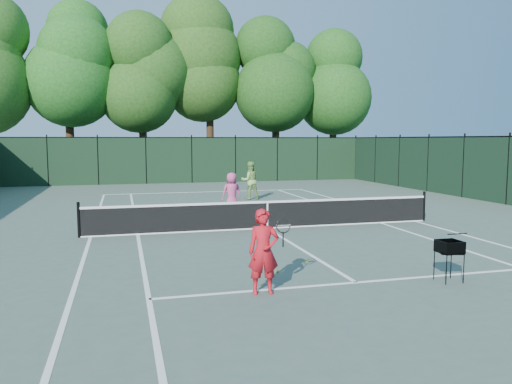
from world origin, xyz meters
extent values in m
plane|color=#49584C|center=(0.00, 0.00, 0.00)|extent=(90.00, 90.00, 0.00)
cube|color=white|center=(-5.49, 0.00, 0.00)|extent=(0.10, 23.77, 0.01)
cube|color=white|center=(5.49, 0.00, 0.00)|extent=(0.10, 23.77, 0.01)
cube|color=white|center=(-4.12, 0.00, 0.00)|extent=(0.10, 23.77, 0.01)
cube|color=white|center=(4.12, 0.00, 0.00)|extent=(0.10, 23.77, 0.01)
cube|color=white|center=(0.00, 11.88, 0.00)|extent=(10.97, 0.10, 0.01)
cube|color=white|center=(0.00, -6.40, 0.00)|extent=(8.23, 0.10, 0.01)
cube|color=white|center=(0.00, 6.40, 0.00)|extent=(8.23, 0.10, 0.01)
cube|color=white|center=(0.00, 0.00, 0.00)|extent=(0.10, 12.80, 0.01)
cube|color=black|center=(0.00, 0.00, 0.46)|extent=(11.60, 0.03, 0.85)
cube|color=white|center=(0.00, 0.00, 0.88)|extent=(11.60, 0.05, 0.07)
cube|color=white|center=(0.00, 0.00, 0.02)|extent=(11.60, 0.05, 0.04)
cube|color=white|center=(0.00, 0.00, 0.46)|extent=(0.05, 0.04, 0.91)
cylinder|color=black|center=(-5.80, 0.00, 0.53)|extent=(0.09, 0.09, 1.06)
cylinder|color=black|center=(5.80, 0.00, 0.53)|extent=(0.09, 0.09, 1.06)
cube|color=black|center=(0.00, 18.00, 1.50)|extent=(24.00, 0.05, 3.00)
cylinder|color=black|center=(-8.00, 22.00, 2.40)|extent=(0.56, 0.56, 4.80)
ellipsoid|color=#164E16|center=(-8.00, 22.00, 8.71)|extent=(6.80, 6.80, 10.54)
cylinder|color=black|center=(-3.00, 21.80, 2.15)|extent=(0.56, 0.56, 4.30)
ellipsoid|color=#1B4313|center=(-3.00, 21.80, 7.75)|extent=(6.00, 6.00, 9.30)
cylinder|color=black|center=(2.00, 22.30, 2.50)|extent=(0.56, 0.56, 5.00)
ellipsoid|color=#1F4413|center=(2.00, 22.30, 9.03)|extent=(7.00, 7.00, 10.85)
cylinder|color=black|center=(7.00, 21.60, 2.30)|extent=(0.56, 0.56, 4.60)
ellipsoid|color=#154012|center=(7.00, 21.60, 8.16)|extent=(6.20, 6.20, 9.61)
cylinder|color=black|center=(12.00, 22.10, 2.20)|extent=(0.56, 0.56, 4.40)
ellipsoid|color=#164614|center=(12.00, 22.10, 7.74)|extent=(5.80, 5.80, 8.99)
imported|color=red|center=(-2.01, -6.59, 0.80)|extent=(0.62, 0.44, 1.60)
cylinder|color=black|center=(-1.52, -6.29, 0.95)|extent=(0.03, 0.03, 0.30)
torus|color=black|center=(-1.52, -6.29, 1.22)|extent=(0.30, 0.10, 0.30)
imported|color=#C5457B|center=(-0.39, 3.64, 0.80)|extent=(0.85, 0.61, 1.61)
imported|color=#8AB75B|center=(1.43, 7.86, 0.92)|extent=(0.90, 0.70, 1.84)
cylinder|color=black|center=(1.66, -7.01, 0.30)|extent=(0.02, 0.02, 0.60)
cylinder|color=black|center=(2.06, -7.01, 0.30)|extent=(0.02, 0.02, 0.60)
cylinder|color=black|center=(1.66, -6.61, 0.30)|extent=(0.02, 0.02, 0.60)
cylinder|color=black|center=(2.06, -6.61, 0.30)|extent=(0.02, 0.02, 0.60)
cube|color=black|center=(1.86, -6.81, 0.72)|extent=(0.55, 0.55, 0.25)
sphere|color=#D4EA2F|center=(1.86, -6.81, 0.65)|extent=(0.07, 0.07, 0.07)
sphere|color=#D4EA2F|center=(1.86, -6.81, 0.65)|extent=(0.07, 0.07, 0.07)
sphere|color=#D4EA2F|center=(1.86, -6.81, 0.65)|extent=(0.07, 0.07, 0.07)
sphere|color=#D4EA2F|center=(1.86, -6.81, 0.65)|extent=(0.07, 0.07, 0.07)
sphere|color=#D4EA2F|center=(1.86, -6.81, 0.65)|extent=(0.07, 0.07, 0.07)
sphere|color=#D4EA2F|center=(1.86, -6.81, 0.65)|extent=(0.07, 0.07, 0.07)
sphere|color=#D4EA2F|center=(1.86, -6.81, 0.65)|extent=(0.07, 0.07, 0.07)
sphere|color=#D4EA2F|center=(1.86, -6.81, 0.65)|extent=(0.07, 0.07, 0.07)
sphere|color=#D4EA2F|center=(1.86, -6.81, 0.65)|extent=(0.07, 0.07, 0.07)
sphere|color=#D4EA2F|center=(1.86, -6.81, 0.65)|extent=(0.07, 0.07, 0.07)
sphere|color=#D4EA2F|center=(1.86, -6.81, 0.65)|extent=(0.07, 0.07, 0.07)
sphere|color=#D4EA2F|center=(1.86, -6.81, 0.65)|extent=(0.07, 0.07, 0.07)
sphere|color=#D4EA2F|center=(1.86, -6.81, 0.65)|extent=(0.07, 0.07, 0.07)
sphere|color=#D4EA2F|center=(1.86, -6.81, 0.65)|extent=(0.07, 0.07, 0.07)
sphere|color=#D4EA2F|center=(1.86, -6.81, 0.65)|extent=(0.07, 0.07, 0.07)
sphere|color=#D4EA2F|center=(1.86, -6.81, 0.65)|extent=(0.07, 0.07, 0.07)
sphere|color=#D4EA2F|center=(1.86, -6.81, 0.65)|extent=(0.07, 0.07, 0.07)
sphere|color=#D4EA2F|center=(1.86, -6.81, 0.65)|extent=(0.07, 0.07, 0.07)
sphere|color=#BECF2A|center=(-1.32, -5.27, 0.03)|extent=(0.07, 0.07, 0.07)
sphere|color=#C9DD2D|center=(-0.36, -4.58, 0.03)|extent=(0.07, 0.07, 0.07)
camera|label=1|loc=(-4.52, -15.39, 2.88)|focal=35.00mm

